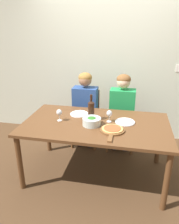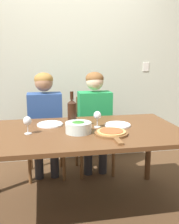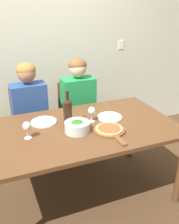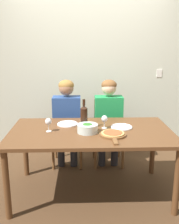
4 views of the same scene
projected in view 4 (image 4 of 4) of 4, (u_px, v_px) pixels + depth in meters
The scene contains 14 objects.
ground_plane at pixel (91, 192), 3.09m from camera, with size 40.00×40.00×0.00m, color #4C331E.
back_wall at pixel (88, 67), 3.99m from camera, with size 10.00×0.06×2.70m.
dining_table at pixel (91, 137), 2.91m from camera, with size 1.79×1.02×0.76m.
chair_left at pixel (68, 130), 3.77m from camera, with size 0.42×0.42×0.90m.
chair_right at pixel (108, 129), 3.79m from camera, with size 0.42×0.42×0.90m.
person_woman at pixel (67, 115), 3.61m from camera, with size 0.47×0.51×1.22m.
person_man at pixel (109, 115), 3.62m from camera, with size 0.47×0.51×1.22m.
wine_bottle at pixel (84, 117), 2.93m from camera, with size 0.08×0.08×0.34m.
broccoli_bowl at pixel (88, 128), 2.81m from camera, with size 0.22×0.22×0.10m.
dinner_plate_left at pixel (68, 124), 3.10m from camera, with size 0.24×0.24×0.02m.
dinner_plate_right at pixel (122, 127), 2.98m from camera, with size 0.24×0.24×0.02m.
pizza_on_board at pixel (113, 134), 2.72m from camera, with size 0.28×0.42×0.04m.
wine_glass_left at pixel (48, 122), 2.83m from camera, with size 0.07×0.07×0.15m.
wine_glass_right at pixel (104, 119), 2.94m from camera, with size 0.07×0.07×0.15m.
Camera 4 is at (-0.11, -2.74, 1.69)m, focal length 42.00 mm.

